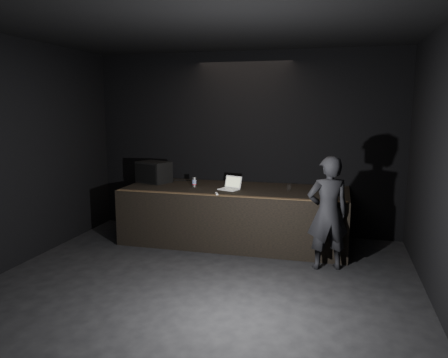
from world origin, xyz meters
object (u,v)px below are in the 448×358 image
stage_riser (235,215)px  stage_monitor (154,172)px  beer_can (194,182)px  person (328,213)px  laptop (231,186)px

stage_riser → stage_monitor: bearing=173.2°
stage_riser → stage_monitor: (-1.67, 0.20, 0.70)m
stage_riser → beer_can: bearing=-174.9°
person → beer_can: bearing=-37.7°
stage_monitor → person: bearing=3.2°
laptop → stage_monitor: bearing=-170.8°
beer_can → person: 2.59m
person → stage_riser: bearing=-47.3°
beer_can → person: (2.42, -0.88, -0.22)m
stage_monitor → beer_can: bearing=6.0°
laptop → beer_can: laptop is taller
stage_monitor → person: (3.34, -1.15, -0.33)m
stage_monitor → laptop: 1.66m
laptop → beer_can: size_ratio=2.29×
laptop → person: (1.72, -0.83, -0.19)m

